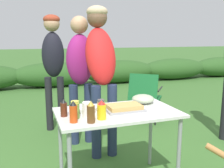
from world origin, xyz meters
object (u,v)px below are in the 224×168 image
at_px(standing_person_in_red_jacket, 80,68).
at_px(folding_table, 117,119).
at_px(standing_person_in_olive_jacket, 101,61).
at_px(hot_sauce_bottle, 73,112).
at_px(camp_chair_near_hedge, 145,95).
at_px(mixing_bowl, 143,99).
at_px(paper_cup_stack, 87,110).
at_px(beer_bottle, 91,112).
at_px(mustard_bottle, 102,110).
at_px(bbq_sauce_bottle, 64,108).
at_px(relish_jar, 75,110).
at_px(spice_jar, 101,107).
at_px(food_tray, 124,108).
at_px(standing_person_in_navy_coat, 53,58).
at_px(plate_stack, 86,109).

bearing_deg(standing_person_in_red_jacket, folding_table, -86.54).
bearing_deg(standing_person_in_olive_jacket, folding_table, -95.05).
bearing_deg(hot_sauce_bottle, camp_chair_near_hedge, 48.99).
height_order(mixing_bowl, standing_person_in_red_jacket, standing_person_in_red_jacket).
bearing_deg(paper_cup_stack, beer_bottle, -91.09).
height_order(mustard_bottle, bbq_sauce_bottle, mustard_bottle).
bearing_deg(mustard_bottle, beer_bottle, -151.95).
relative_size(mustard_bottle, standing_person_in_olive_jacket, 0.09).
height_order(folding_table, paper_cup_stack, paper_cup_stack).
bearing_deg(folding_table, standing_person_in_olive_jacket, 84.89).
bearing_deg(beer_bottle, relish_jar, 120.94).
bearing_deg(camp_chair_near_hedge, standing_person_in_red_jacket, -120.25).
bearing_deg(beer_bottle, camp_chair_near_hedge, 52.36).
xyz_separation_m(spice_jar, beer_bottle, (-0.14, -0.18, 0.02)).
bearing_deg(standing_person_in_red_jacket, mustard_bottle, -96.35).
height_order(mixing_bowl, hot_sauce_bottle, hot_sauce_bottle).
bearing_deg(paper_cup_stack, mustard_bottle, -39.35).
distance_m(mustard_bottle, bbq_sauce_bottle, 0.33).
height_order(food_tray, standing_person_in_navy_coat, standing_person_in_navy_coat).
bearing_deg(camp_chair_near_hedge, bbq_sauce_bottle, -96.75).
height_order(spice_jar, hot_sauce_bottle, hot_sauce_bottle).
distance_m(mixing_bowl, mustard_bottle, 0.65).
height_order(beer_bottle, standing_person_in_navy_coat, standing_person_in_navy_coat).
distance_m(relish_jar, bbq_sauce_bottle, 0.11).
relative_size(standing_person_in_red_jacket, camp_chair_near_hedge, 2.00).
height_order(paper_cup_stack, spice_jar, spice_jar).
xyz_separation_m(plate_stack, paper_cup_stack, (-0.04, -0.20, 0.05)).
bearing_deg(mustard_bottle, bbq_sauce_bottle, 147.61).
distance_m(food_tray, hot_sauce_bottle, 0.53).
distance_m(hot_sauce_bottle, standing_person_in_olive_jacket, 1.09).
xyz_separation_m(standing_person_in_olive_jacket, standing_person_in_red_jacket, (-0.17, 0.35, -0.12)).
bearing_deg(camp_chair_near_hedge, paper_cup_stack, -91.54).
height_order(mixing_bowl, relish_jar, relish_jar).
bearing_deg(bbq_sauce_bottle, beer_bottle, -52.83).
bearing_deg(spice_jar, food_tray, 11.35).
bearing_deg(hot_sauce_bottle, standing_person_in_red_jacket, 75.34).
xyz_separation_m(folding_table, bbq_sauce_bottle, (-0.48, 0.01, 0.15)).
distance_m(bbq_sauce_bottle, camp_chair_near_hedge, 2.21).
bearing_deg(standing_person_in_navy_coat, mixing_bowl, -56.09).
height_order(food_tray, paper_cup_stack, paper_cup_stack).
distance_m(folding_table, beer_bottle, 0.41).
xyz_separation_m(spice_jar, standing_person_in_olive_jacket, (0.24, 0.79, 0.33)).
xyz_separation_m(relish_jar, bbq_sauce_bottle, (-0.08, 0.08, 0.00)).
distance_m(paper_cup_stack, bbq_sauce_bottle, 0.20).
height_order(paper_cup_stack, standing_person_in_navy_coat, standing_person_in_navy_coat).
relative_size(mixing_bowl, bbq_sauce_bottle, 1.48).
relative_size(food_tray, mixing_bowl, 1.54).
xyz_separation_m(plate_stack, beer_bottle, (-0.04, -0.33, 0.07)).
xyz_separation_m(standing_person_in_red_jacket, standing_person_in_navy_coat, (-0.27, 0.61, 0.10)).
height_order(plate_stack, camp_chair_near_hedge, camp_chair_near_hedge).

